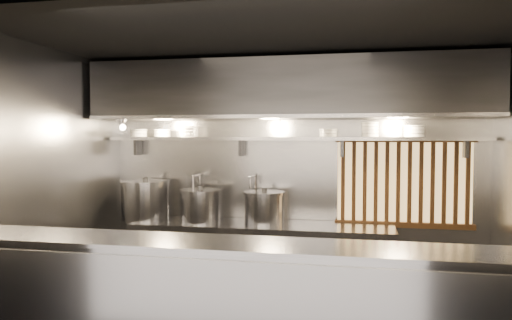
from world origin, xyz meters
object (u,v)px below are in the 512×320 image
(heat_lamp, at_px, (121,122))
(stock_pot_left, at_px, (145,200))
(stock_pot_mid, at_px, (200,206))
(stock_pot_right, at_px, (264,207))
(pendant_bulb, at_px, (280,132))

(heat_lamp, xyz_separation_m, stock_pot_left, (0.15, 0.31, -0.93))
(heat_lamp, relative_size, stock_pot_mid, 0.60)
(stock_pot_left, xyz_separation_m, stock_pot_right, (1.47, 0.01, -0.05))
(stock_pot_left, bearing_deg, stock_pot_right, 0.47)
(pendant_bulb, height_order, stock_pot_mid, pendant_bulb)
(pendant_bulb, relative_size, stock_pot_left, 0.24)
(heat_lamp, relative_size, stock_pot_right, 0.56)
(pendant_bulb, bearing_deg, stock_pot_left, -178.58)
(heat_lamp, relative_size, stock_pot_left, 0.44)
(stock_pot_left, height_order, stock_pot_mid, stock_pot_left)
(stock_pot_left, relative_size, stock_pot_right, 1.26)
(stock_pot_left, distance_m, stock_pot_right, 1.47)
(pendant_bulb, height_order, stock_pot_left, pendant_bulb)
(stock_pot_mid, bearing_deg, heat_lamp, -165.20)
(heat_lamp, relative_size, pendant_bulb, 1.87)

